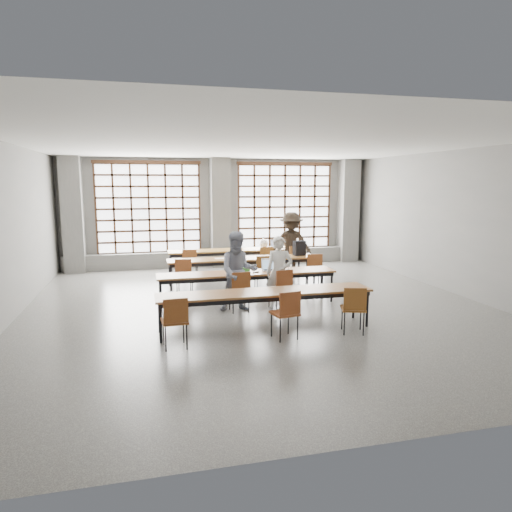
{
  "coord_description": "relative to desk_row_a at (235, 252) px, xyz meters",
  "views": [
    {
      "loc": [
        -2.38,
        -9.46,
        2.7
      ],
      "look_at": [
        0.02,
        0.4,
        1.08
      ],
      "focal_mm": 32.0,
      "sensor_mm": 36.0,
      "label": 1
    }
  ],
  "objects": [
    {
      "name": "column_right",
      "position": [
        4.27,
        1.35,
        1.09
      ],
      "size": [
        0.6,
        0.55,
        3.5
      ],
      "primitive_type": "cube",
      "color": "#5A5A58",
      "rests_on": "floor"
    },
    {
      "name": "ceiling",
      "position": [
        -0.23,
        -3.87,
        2.84
      ],
      "size": [
        11.0,
        11.0,
        0.0
      ],
      "primitive_type": "plane",
      "rotation": [
        3.14,
        0.0,
        0.0
      ],
      "color": "silver",
      "rests_on": "floor"
    },
    {
      "name": "laptop_back",
      "position": [
        1.34,
        0.11,
        0.13
      ],
      "size": [
        0.41,
        0.37,
        0.26
      ],
      "color": "#B6B6BB",
      "rests_on": "desk_row_a"
    },
    {
      "name": "wall_front",
      "position": [
        -0.23,
        -9.37,
        1.09
      ],
      "size": [
        10.0,
        0.0,
        10.0
      ],
      "primitive_type": "plane",
      "rotation": [
        -1.57,
        0.0,
        0.0
      ],
      "color": "slate",
      "rests_on": "floor"
    },
    {
      "name": "chair_back_left",
      "position": [
        -1.42,
        -0.63,
        -0.13
      ],
      "size": [
        0.5,
        0.5,
        0.88
      ],
      "color": "brown",
      "rests_on": "floor"
    },
    {
      "name": "sill_ledge",
      "position": [
        -0.23,
        1.43,
        -0.41
      ],
      "size": [
        9.8,
        0.35,
        0.5
      ],
      "primitive_type": "cube",
      "color": "#5A5A58",
      "rests_on": "floor"
    },
    {
      "name": "backpack",
      "position": [
        1.49,
        -1.55,
        0.27
      ],
      "size": [
        0.35,
        0.25,
        0.4
      ],
      "primitive_type": "cube",
      "rotation": [
        0.0,
        0.0,
        0.17
      ],
      "color": "black",
      "rests_on": "desk_row_b"
    },
    {
      "name": "chair_front_right",
      "position": [
        0.19,
        -4.17,
        -0.13
      ],
      "size": [
        0.5,
        0.51,
        0.88
      ],
      "color": "brown",
      "rests_on": "floor"
    },
    {
      "name": "chair_mid_left",
      "position": [
        -1.72,
        -2.22,
        -0.13
      ],
      "size": [
        0.5,
        0.5,
        0.88
      ],
      "color": "brown",
      "rests_on": "floor"
    },
    {
      "name": "paper_sheet_a",
      "position": [
        -0.71,
        -1.55,
        0.07
      ],
      "size": [
        0.3,
        0.21,
        0.0
      ],
      "primitive_type": "cube",
      "rotation": [
        0.0,
        0.0,
        0.01
      ],
      "color": "white",
      "rests_on": "desk_row_b"
    },
    {
      "name": "plastic_bag",
      "position": [
        0.9,
        0.05,
        0.21
      ],
      "size": [
        0.26,
        0.21,
        0.29
      ],
      "primitive_type": "ellipsoid",
      "rotation": [
        0.0,
        0.0,
        0.01
      ],
      "color": "white",
      "rests_on": "desk_row_a"
    },
    {
      "name": "desk_row_b",
      "position": [
        -0.11,
        -1.6,
        0.0
      ],
      "size": [
        4.0,
        0.7,
        0.73
      ],
      "color": "brown",
      "rests_on": "floor"
    },
    {
      "name": "desk_row_c",
      "position": [
        -0.42,
        -3.54,
        0.0
      ],
      "size": [
        4.0,
        0.7,
        0.73
      ],
      "color": "brown",
      "rests_on": "floor"
    },
    {
      "name": "chair_mid_centre",
      "position": [
        0.29,
        -2.23,
        -0.13
      ],
      "size": [
        0.44,
        0.45,
        0.88
      ],
      "color": "brown",
      "rests_on": "floor"
    },
    {
      "name": "red_pouch",
      "position": [
        -2.2,
        -5.97,
        -0.16
      ],
      "size": [
        0.22,
        0.14,
        0.06
      ],
      "primitive_type": "cube",
      "rotation": [
        0.0,
        0.0,
        0.32
      ],
      "color": "#AC2E15",
      "rests_on": "chair_near_left"
    },
    {
      "name": "mouse",
      "position": [
        0.53,
        -3.56,
        0.08
      ],
      "size": [
        0.11,
        0.08,
        0.04
      ],
      "primitive_type": "ellipsoid",
      "rotation": [
        0.0,
        0.0,
        0.14
      ],
      "color": "white",
      "rests_on": "desk_row_c"
    },
    {
      "name": "desk_row_d",
      "position": [
        -0.5,
        -5.42,
        0.0
      ],
      "size": [
        4.0,
        0.7,
        0.73
      ],
      "color": "brown",
      "rests_on": "floor"
    },
    {
      "name": "student_male",
      "position": [
        0.18,
        -4.04,
        0.12
      ],
      "size": [
        0.66,
        0.52,
        1.57
      ],
      "primitive_type": "imported",
      "rotation": [
        0.0,
        0.0,
        -0.28
      ],
      "color": "silver",
      "rests_on": "floor"
    },
    {
      "name": "green_box",
      "position": [
        -0.47,
        -3.46,
        0.11
      ],
      "size": [
        0.26,
        0.14,
        0.09
      ],
      "primitive_type": "cube",
      "rotation": [
        0.0,
        0.0,
        0.23
      ],
      "color": "#348B2D",
      "rests_on": "desk_row_c"
    },
    {
      "name": "window_right",
      "position": [
        2.02,
        1.55,
        1.24
      ],
      "size": [
        3.32,
        0.12,
        3.0
      ],
      "color": "white",
      "rests_on": "wall_back"
    },
    {
      "name": "paper_sheet_b",
      "position": [
        -0.41,
        -1.65,
        0.07
      ],
      "size": [
        0.31,
        0.23,
        0.0
      ],
      "primitive_type": "cube",
      "rotation": [
        0.0,
        0.0,
        -0.09
      ],
      "color": "white",
      "rests_on": "desk_row_b"
    },
    {
      "name": "chair_mid_right",
      "position": [
        1.68,
        -2.22,
        -0.13
      ],
      "size": [
        0.5,
        0.5,
        0.88
      ],
      "color": "brown",
      "rests_on": "floor"
    },
    {
      "name": "wall_back",
      "position": [
        -0.23,
        1.63,
        1.09
      ],
      "size": [
        10.0,
        0.0,
        10.0
      ],
      "primitive_type": "plane",
      "rotation": [
        1.57,
        0.0,
        0.0
      ],
      "color": "slate",
      "rests_on": "floor"
    },
    {
      "name": "student_back",
      "position": [
        1.6,
        -0.5,
        0.26
      ],
      "size": [
        1.34,
        1.0,
        1.85
      ],
      "primitive_type": "imported",
      "rotation": [
        0.0,
        0.0,
        -0.29
      ],
      "color": "black",
      "rests_on": "floor"
    },
    {
      "name": "student_female",
      "position": [
        -0.72,
        -4.04,
        0.19
      ],
      "size": [
        0.88,
        0.71,
        1.7
      ],
      "primitive_type": "imported",
      "rotation": [
        0.0,
        0.0,
        -0.09
      ],
      "color": "navy",
      "rests_on": "floor"
    },
    {
      "name": "chair_near_left",
      "position": [
        -2.19,
        -6.05,
        -0.13
      ],
      "size": [
        0.45,
        0.45,
        0.88
      ],
      "color": "brown",
      "rests_on": "floor"
    },
    {
      "name": "column_left",
      "position": [
        -4.73,
        1.35,
        1.09
      ],
      "size": [
        0.6,
        0.55,
        3.5
      ],
      "primitive_type": "cube",
      "color": "#5A5A58",
      "rests_on": "floor"
    },
    {
      "name": "floor",
      "position": [
        -0.23,
        -3.87,
        -0.66
      ],
      "size": [
        11.0,
        11.0,
        0.0
      ],
      "primitive_type": "plane",
      "color": "#4C4C4A",
      "rests_on": "ground"
    },
    {
      "name": "chair_back_right",
      "position": [
        1.62,
        -0.63,
        -0.13
      ],
      "size": [
        0.52,
        0.52,
        0.88
      ],
      "color": "brown",
      "rests_on": "floor"
    },
    {
      "name": "chair_front_left",
      "position": [
        -0.72,
        -4.17,
        -0.13
      ],
      "size": [
        0.43,
        0.44,
        0.88
      ],
      "color": "brown",
      "rests_on": "floor"
    },
    {
      "name": "wall_left",
      "position": [
        -5.23,
        -3.87,
        1.09
      ],
      "size": [
        0.0,
        11.0,
        11.0
      ],
      "primitive_type": "plane",
      "rotation": [
        1.57,
        0.0,
        1.57
      ],
      "color": "slate",
      "rests_on": "floor"
    },
    {
      "name": "phone",
      "position": [
        -0.24,
        -3.64,
        0.07
      ],
      "size": [
        0.14,
        0.09,
        0.01
      ],
      "primitive_type": "cube",
      "rotation": [
        0.0,
        0.0,
        0.29
      ],
      "color": "black",
      "rests_on": "desk_row_c"
    },
    {
      "name": "chair_back_mid",
      "position": [
        0.79,
        -0.63,
        -0.13
      ],
      "size": [
        0.45,
        0.45,
        0.88
      ],
      "color": "brown",
      "rests_on": "floor"
    },
    {
      "name": "desk_row_a",
      "position": [
        0.0,
        0.0,
        0.0
      ],
      "size": [
        4.0,
        0.7,
        0.73
      ],
      "color": "brown",
      "rests_on": "floor"
    },
    {
      "name": "wall_right",
      "position": [
        4.77,
        -3.87,
        1.09
      ],
      "size": [
        0.0,
        11.0,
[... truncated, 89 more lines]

